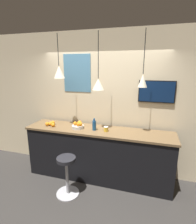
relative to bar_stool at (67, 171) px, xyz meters
The scene contains 13 objects.
ground_plane 0.59m from the bar_stool, ahead, with size 14.00×14.00×0.00m, color #33302D.
back_wall 1.49m from the bar_stool, 70.05° to the left, with size 8.00×0.06×2.90m.
service_counter 0.74m from the bar_stool, 59.01° to the left, with size 2.86×0.60×1.04m.
bar_stool is the anchor object (origin of this frame).
fruit_bowl 0.88m from the bar_stool, 91.46° to the left, with size 0.23×0.23×0.15m.
orange_pile 1.05m from the bar_stool, 136.17° to the left, with size 0.22×0.22×0.08m.
juice_bottle 0.95m from the bar_stool, 61.55° to the left, with size 0.07×0.07×0.23m.
spread_jar 1.02m from the bar_stool, 46.92° to the left, with size 0.09×0.09×0.09m.
pendant_lamp_left 1.83m from the bar_stool, 121.58° to the left, with size 0.21×0.21×0.81m.
pendant_lamp_middle 1.64m from the bar_stool, 59.67° to the left, with size 0.22×0.22×1.00m.
pendant_lamp_right 2.03m from the bar_stool, 29.26° to the left, with size 0.15×0.15×0.93m.
mounted_tv 2.16m from the bar_stool, 35.22° to the left, with size 0.65×0.04×0.41m.
wall_poster 1.92m from the bar_stool, 100.51° to the left, with size 0.59×0.01×0.76m.
Camera 1 is at (0.91, -2.45, 2.22)m, focal length 28.00 mm.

